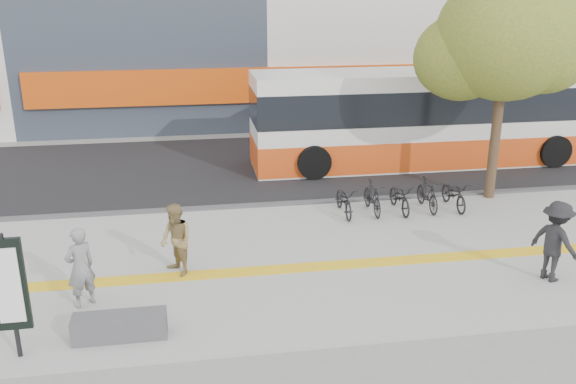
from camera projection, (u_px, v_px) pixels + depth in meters
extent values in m
plane|color=slate|center=(261.00, 297.00, 12.23)|extent=(120.00, 120.00, 0.00)
cube|color=slate|center=(253.00, 263.00, 13.62)|extent=(40.00, 7.00, 0.08)
cube|color=gold|center=(255.00, 271.00, 13.14)|extent=(40.00, 0.45, 0.01)
cube|color=black|center=(229.00, 168.00, 20.62)|extent=(40.00, 8.00, 0.06)
cube|color=#3F3E41|center=(239.00, 207.00, 16.88)|extent=(40.00, 0.25, 0.14)
cube|color=#C7450B|center=(268.00, 84.00, 25.00)|extent=(19.00, 0.50, 1.40)
cube|color=#3F3E41|center=(120.00, 326.00, 10.62)|extent=(1.60, 0.45, 0.45)
cylinder|color=black|center=(11.00, 297.00, 9.81)|extent=(0.08, 0.08, 2.20)
cube|color=black|center=(9.00, 285.00, 9.74)|extent=(0.55, 0.08, 1.60)
cube|color=white|center=(8.00, 286.00, 9.69)|extent=(0.40, 0.02, 1.30)
cylinder|color=#3C2B1B|center=(495.00, 143.00, 17.17)|extent=(0.28, 0.28, 3.20)
ellipsoid|color=#445F1F|center=(507.00, 36.00, 16.22)|extent=(3.80, 3.80, 3.42)
ellipsoid|color=#445F1F|center=(461.00, 58.00, 16.73)|extent=(2.60, 2.60, 2.34)
ellipsoid|color=#445F1F|center=(544.00, 52.00, 16.11)|extent=(2.40, 2.40, 2.16)
ellipsoid|color=#445F1F|center=(506.00, 3.00, 16.75)|extent=(2.20, 2.20, 1.98)
cube|color=silver|center=(426.00, 117.00, 20.65)|extent=(11.74, 2.45, 3.13)
cube|color=#C74413|center=(424.00, 147.00, 20.99)|extent=(11.76, 2.47, 0.98)
cube|color=black|center=(428.00, 102.00, 20.48)|extent=(11.76, 2.47, 1.08)
cylinder|color=black|center=(314.00, 162.00, 19.22)|extent=(1.08, 0.34, 1.08)
cylinder|color=black|center=(300.00, 143.00, 21.50)|extent=(1.08, 0.34, 1.08)
cylinder|color=black|center=(555.00, 151.00, 20.47)|extent=(1.08, 0.34, 1.08)
cylinder|color=black|center=(517.00, 134.00, 22.75)|extent=(1.08, 0.34, 1.08)
imported|color=black|center=(344.00, 200.00, 16.22)|extent=(0.53, 1.51, 0.79)
imported|color=black|center=(372.00, 197.00, 16.33)|extent=(0.42, 1.46, 0.88)
imported|color=black|center=(400.00, 197.00, 16.46)|extent=(0.53, 1.51, 0.79)
imported|color=black|center=(427.00, 194.00, 16.56)|extent=(0.42, 1.46, 0.88)
imported|color=black|center=(454.00, 194.00, 16.69)|extent=(0.53, 1.51, 0.79)
imported|color=black|center=(80.00, 267.00, 11.51)|extent=(0.69, 0.66, 1.60)
imported|color=olive|center=(176.00, 240.00, 12.78)|extent=(0.89, 0.95, 1.55)
imported|color=black|center=(555.00, 241.00, 12.52)|extent=(1.02, 1.27, 1.71)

